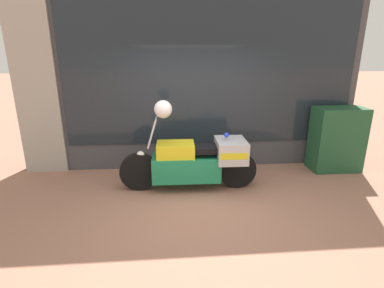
# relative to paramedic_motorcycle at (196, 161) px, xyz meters

# --- Properties ---
(ground_plane) EXTENTS (60.00, 60.00, 0.00)m
(ground_plane) POSITION_rel_paramedic_motorcycle_xyz_m (0.03, -0.76, -0.52)
(ground_plane) COLOR #9E6B56
(shop_building) EXTENTS (6.84, 0.55, 3.96)m
(shop_building) POSITION_rel_paramedic_motorcycle_xyz_m (-0.37, 1.24, 1.46)
(shop_building) COLOR #424247
(shop_building) RESTS_ON ground
(window_display) EXTENTS (5.58, 0.30, 2.13)m
(window_display) POSITION_rel_paramedic_motorcycle_xyz_m (0.36, 1.27, -0.03)
(window_display) COLOR slate
(window_display) RESTS_ON ground
(paramedic_motorcycle) EXTENTS (2.44, 0.67, 1.30)m
(paramedic_motorcycle) POSITION_rel_paramedic_motorcycle_xyz_m (0.00, 0.00, 0.00)
(paramedic_motorcycle) COLOR black
(paramedic_motorcycle) RESTS_ON ground
(utility_cabinet) EXTENTS (0.98, 0.55, 1.31)m
(utility_cabinet) POSITION_rel_paramedic_motorcycle_xyz_m (2.96, 0.65, 0.13)
(utility_cabinet) COLOR #1E4C2D
(utility_cabinet) RESTS_ON ground
(white_helmet) EXTENTS (0.30, 0.30, 0.30)m
(white_helmet) POSITION_rel_paramedic_motorcycle_xyz_m (-0.56, 0.01, 0.93)
(white_helmet) COLOR white
(white_helmet) RESTS_ON paramedic_motorcycle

